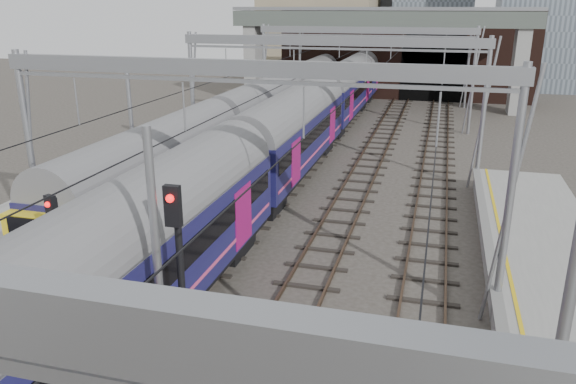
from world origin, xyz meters
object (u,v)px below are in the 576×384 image
(train_main, at_px, (322,108))
(signal_near_centre, at_px, (179,266))
(signal_near_left, at_px, (60,248))
(train_second, at_px, (260,113))

(train_main, height_order, signal_near_centre, signal_near_centre)
(signal_near_left, bearing_deg, train_main, 102.42)
(train_main, height_order, train_second, train_main)
(train_main, bearing_deg, signal_near_centre, -85.34)
(train_second, xyz_separation_m, signal_near_centre, (6.23, -25.32, 1.04))
(train_main, distance_m, signal_near_left, 26.19)
(train_second, height_order, signal_near_centre, signal_near_centre)
(signal_near_left, distance_m, signal_near_centre, 4.56)
(signal_near_left, relative_size, signal_near_centre, 0.81)
(signal_near_centre, bearing_deg, train_main, 92.94)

